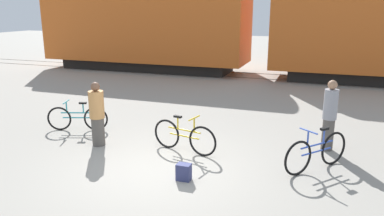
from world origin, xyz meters
name	(u,v)px	position (x,y,z in m)	size (l,w,h in m)	color
ground_plane	(160,170)	(0.00, 0.00, 0.00)	(80.00, 80.00, 0.00)	gray
freight_train	(260,18)	(0.00, 12.06, 2.88)	(23.70, 3.05, 5.49)	black
rail_near	(255,78)	(0.00, 11.34, 0.01)	(35.70, 0.07, 0.01)	#4C4238
rail_far	(260,74)	(0.00, 12.77, 0.01)	(35.70, 0.07, 0.01)	#4C4238
bicycle_yellow	(184,137)	(0.11, 1.15, 0.38)	(1.71, 0.50, 0.90)	black
bicycle_teal	(77,118)	(-3.28, 1.68, 0.36)	(1.63, 0.61, 0.84)	black
bicycle_blue	(316,152)	(3.10, 1.11, 0.40)	(1.21, 1.44, 0.93)	black
person_in_tan	(97,115)	(-2.07, 0.86, 0.80)	(0.37, 0.37, 1.61)	#514C47
person_in_grey	(330,115)	(3.33, 2.43, 0.87)	(0.32, 0.32, 1.72)	#514C47
backpack	(184,172)	(0.64, -0.28, 0.17)	(0.28, 0.20, 0.34)	navy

